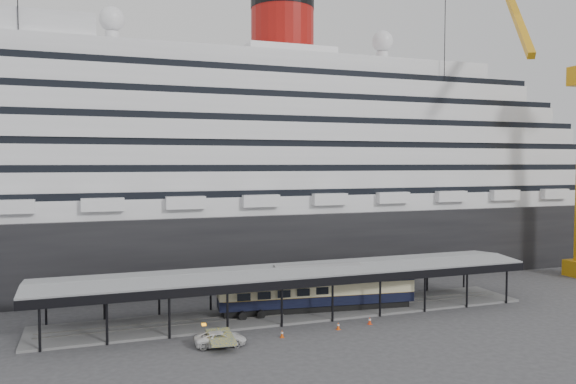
% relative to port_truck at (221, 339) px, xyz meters
% --- Properties ---
extents(ground, '(200.00, 200.00, 0.00)m').
position_rel_port_truck_xyz_m(ground, '(10.26, 2.95, -0.67)').
color(ground, '#363639').
rests_on(ground, ground).
extents(cruise_ship, '(130.00, 30.00, 43.90)m').
position_rel_port_truck_xyz_m(cruise_ship, '(10.31, 34.95, 17.68)').
color(cruise_ship, black).
rests_on(cruise_ship, ground).
extents(platform_canopy, '(56.00, 9.18, 5.30)m').
position_rel_port_truck_xyz_m(platform_canopy, '(10.26, 7.95, 1.70)').
color(platform_canopy, slate).
rests_on(platform_canopy, ground).
extents(port_truck, '(4.98, 2.62, 1.33)m').
position_rel_port_truck_xyz_m(port_truck, '(0.00, 0.00, 0.00)').
color(port_truck, silver).
rests_on(port_truck, ground).
extents(pullman_carriage, '(22.86, 5.45, 22.26)m').
position_rel_port_truck_xyz_m(pullman_carriage, '(13.08, 7.95, 2.03)').
color(pullman_carriage, black).
rests_on(pullman_carriage, ground).
extents(traffic_cone_left, '(0.42, 0.42, 0.77)m').
position_rel_port_truck_xyz_m(traffic_cone_left, '(6.21, 0.41, -0.29)').
color(traffic_cone_left, '#CF490B').
rests_on(traffic_cone_left, ground).
extents(traffic_cone_mid, '(0.49, 0.49, 0.79)m').
position_rel_port_truck_xyz_m(traffic_cone_mid, '(12.49, 0.94, -0.28)').
color(traffic_cone_mid, '#DF4C0C').
rests_on(traffic_cone_mid, ground).
extents(traffic_cone_right, '(0.48, 0.48, 0.82)m').
position_rel_port_truck_xyz_m(traffic_cone_right, '(16.41, 1.52, -0.26)').
color(traffic_cone_right, red).
rests_on(traffic_cone_right, ground).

